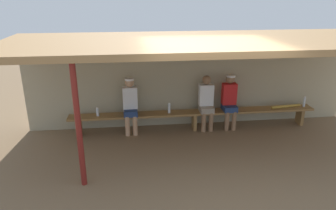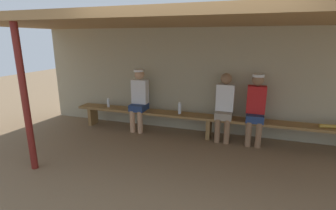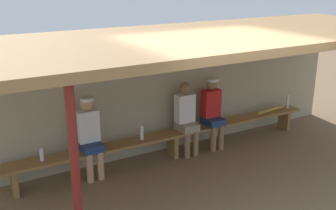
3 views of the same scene
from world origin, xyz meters
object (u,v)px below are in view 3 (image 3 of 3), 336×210
Objects in this scene: water_bottle_blue at (42,155)px; baseball_bat at (271,110)px; player_middle at (212,110)px; player_near_post at (186,116)px; bench at (173,136)px; player_in_white at (89,134)px; water_bottle_clear at (142,133)px; support_post at (76,183)px; water_bottle_green at (288,102)px.

water_bottle_blue reaches higher than baseball_bat.
water_bottle_blue is (-3.17, -0.01, -0.19)m from player_middle.
bench is at bearing -179.38° from player_near_post.
player_near_post reaches higher than water_bottle_blue.
player_in_white is at bearing 172.57° from baseball_bat.
water_bottle_clear is (-0.90, -0.01, -0.15)m from player_near_post.
baseball_bat is at bearing 23.95° from support_post.
water_bottle_clear is at bearing 49.67° from support_post.
support_post is 8.13× the size of water_bottle_green.
water_bottle_clear is at bearing -179.29° from player_near_post.
player_in_white is at bearing 179.87° from bench.
water_bottle_blue is (-0.77, -0.01, -0.19)m from player_in_white.
player_middle is (2.40, 0.00, 0.00)m from player_in_white.
player_in_white is at bearing 179.27° from water_bottle_clear.
player_middle is (3.26, 2.10, -0.35)m from support_post.
player_in_white is 0.79m from water_bottle_blue.
bench is 29.28× the size of water_bottle_blue.
water_bottle_green reaches higher than water_bottle_clear.
support_post is 5.21m from baseball_bat.
baseball_bat is (1.47, -0.00, -0.25)m from player_middle.
player_in_white is (-1.54, 0.00, 0.36)m from bench.
player_in_white is at bearing -179.79° from water_bottle_green.
support_post is at bearing -130.33° from water_bottle_clear.
support_post is at bearing -157.89° from water_bottle_green.
player_near_post reaches higher than water_bottle_green.
support_post is 1.64× the size of player_middle.
player_middle is (0.58, 0.00, 0.02)m from player_near_post.
player_near_post is at bearing 38.12° from support_post.
water_bottle_blue is at bearing -179.93° from bench.
player_in_white reaches higher than water_bottle_blue.
support_post is 1.65× the size of player_near_post.
support_post is 2.79m from water_bottle_clear.
bench is 4.46× the size of player_middle.
baseball_bat is at bearing -0.05° from player_in_white.
water_bottle_blue is at bearing 172.65° from baseball_bat.
player_in_white is 6.56× the size of water_bottle_blue.
bench is 24.10× the size of water_bottle_clear.
support_post reaches higher than water_bottle_clear.
player_in_white is 4.36m from water_bottle_green.
water_bottle_green is (1.96, 0.02, -0.16)m from player_middle.
player_in_white is at bearing 67.81° from support_post.
bench is (2.40, 2.10, -0.71)m from support_post.
support_post reaches higher than water_bottle_blue.
water_bottle_blue is at bearing -179.54° from player_in_white.
water_bottle_clear is at bearing -179.54° from water_bottle_green.
baseball_bat is (2.05, -0.00, -0.24)m from player_near_post.
water_bottle_green is 0.50m from baseball_bat.
player_middle reaches higher than baseball_bat.
water_bottle_blue is at bearing -179.89° from player_middle.
baseball_bat is at bearing -177.75° from water_bottle_green.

